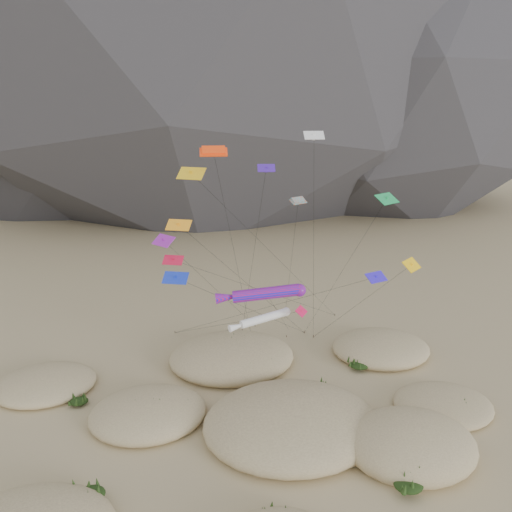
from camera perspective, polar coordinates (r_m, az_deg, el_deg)
The scene contains 9 objects.
ground at distance 47.28m, azimuth 3.30°, elevation -21.20°, with size 500.00×500.00×0.00m, color #CCB789.
dunes at distance 50.16m, azimuth 0.41°, elevation -17.56°, with size 50.31×37.39×4.07m.
dune_grass at distance 49.09m, azimuth 2.30°, elevation -18.30°, with size 42.98×29.10×1.53m.
kite_stakes at distance 67.51m, azimuth 1.25°, elevation -8.42°, with size 22.81×6.29×0.30m.
rainbow_tube_kite at distance 49.72m, azimuth 0.81°, elevation -4.33°, with size 10.94×15.13×12.10m.
white_tube_kite at distance 48.65m, azimuth 0.64°, elevation -7.21°, with size 6.45×18.34×9.90m.
orange_parafoil at distance 47.63m, azimuth -4.81°, elevation 11.50°, with size 6.75×13.11×25.46m.
multi_parafoil at distance 54.23m, azimuth 4.82°, elevation 6.03°, with size 2.62×12.79×19.60m.
delta_kites at distance 49.20m, azimuth 1.39°, elevation 2.86°, with size 26.05×21.78×26.46m.
Camera 1 is at (-8.69, -36.03, 29.35)m, focal length 35.00 mm.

